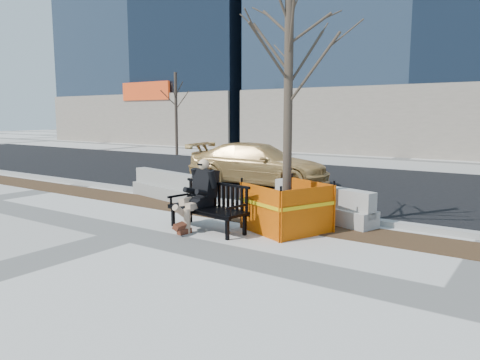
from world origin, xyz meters
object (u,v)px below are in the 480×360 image
object	(u,v)px
bench	(207,230)
jersey_barrier_right	(321,219)
tree_fence	(286,230)
jersey_barrier_left	(166,199)
seated_man	(201,228)
sedan	(258,184)

from	to	relation	value
bench	jersey_barrier_right	size ratio (longest dim) A/B	0.67
tree_fence	jersey_barrier_right	size ratio (longest dim) A/B	1.93
tree_fence	jersey_barrier_right	xyz separation A→B (m)	(0.15, 1.34, 0.00)
bench	tree_fence	xyz separation A→B (m)	(1.33, 0.93, 0.00)
bench	jersey_barrier_left	distance (m)	3.86
seated_man	jersey_barrier_left	size ratio (longest dim) A/B	0.53
seated_man	jersey_barrier_right	xyz separation A→B (m)	(1.74, 2.18, 0.00)
tree_fence	jersey_barrier_right	bearing A→B (deg)	83.49
tree_fence	sedan	size ratio (longest dim) A/B	1.10
seated_man	sedan	world-z (taller)	seated_man
bench	sedan	world-z (taller)	sedan
seated_man	tree_fence	size ratio (longest dim) A/B	0.28
tree_fence	sedan	xyz separation A→B (m)	(-3.84, 5.01, 0.00)
bench	jersey_barrier_right	bearing A→B (deg)	65.00
bench	sedan	size ratio (longest dim) A/B	0.38
tree_fence	jersey_barrier_right	world-z (taller)	tree_fence
bench	tree_fence	bearing A→B (deg)	43.03
tree_fence	jersey_barrier_left	bearing A→B (deg)	164.81
tree_fence	jersey_barrier_left	world-z (taller)	tree_fence
jersey_barrier_left	bench	bearing A→B (deg)	-21.34
jersey_barrier_left	jersey_barrier_right	distance (m)	4.69
sedan	jersey_barrier_left	distance (m)	3.84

